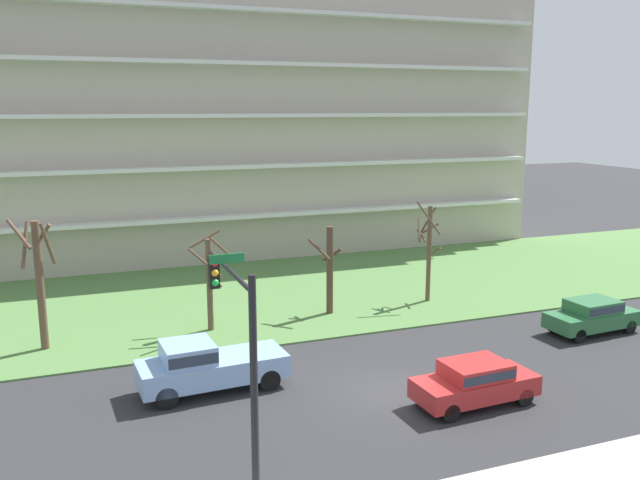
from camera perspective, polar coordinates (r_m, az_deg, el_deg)
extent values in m
plane|color=#2D2D30|center=(25.25, 6.26, -12.75)|extent=(160.00, 160.00, 0.00)
cube|color=#547F42|center=(37.48, -3.58, -4.54)|extent=(80.00, 16.00, 0.08)
cube|color=#B2A899|center=(49.63, -8.69, 10.58)|extent=(45.15, 12.05, 19.48)
cube|color=silver|center=(43.89, -6.60, 2.04)|extent=(43.34, 0.90, 0.24)
cube|color=silver|center=(43.49, -6.70, 6.26)|extent=(43.34, 0.90, 0.24)
cube|color=silver|center=(43.33, -6.80, 10.54)|extent=(43.34, 0.90, 0.24)
cube|color=silver|center=(43.41, -6.90, 14.83)|extent=(43.34, 0.90, 0.24)
cube|color=silver|center=(43.73, -7.01, 19.08)|extent=(43.34, 0.90, 0.24)
cylinder|color=brown|center=(30.52, -22.84, -3.72)|extent=(0.34, 0.34, 5.64)
cylinder|color=brown|center=(29.90, -22.30, -0.27)|extent=(0.61, 1.05, 1.97)
cylinder|color=brown|center=(30.28, -23.96, -0.39)|extent=(0.45, 1.09, 1.87)
cylinder|color=brown|center=(30.35, -22.65, 0.42)|extent=(0.79, 0.71, 1.03)
cylinder|color=brown|center=(29.66, -24.39, 0.44)|extent=(1.00, 1.38, 1.13)
cylinder|color=brown|center=(31.11, -9.44, -3.89)|extent=(0.28, 0.28, 4.39)
cylinder|color=brown|center=(30.15, -8.31, -0.80)|extent=(1.49, 1.20, 1.44)
cylinder|color=brown|center=(30.89, -8.81, -3.65)|extent=(0.63, 0.73, 0.62)
cylinder|color=brown|center=(30.79, -8.78, -2.31)|extent=(0.51, 0.86, 1.55)
cylinder|color=brown|center=(31.34, -9.92, 0.05)|extent=(1.54, 0.22, 0.83)
cylinder|color=brown|center=(30.13, -9.85, -1.91)|extent=(1.42, 0.78, 1.31)
cylinder|color=#4C3828|center=(33.17, 0.85, -2.67)|extent=(0.34, 0.34, 4.50)
cylinder|color=#4C3828|center=(32.41, -0.08, -0.81)|extent=(0.72, 1.48, 0.90)
cylinder|color=#4C3828|center=(33.37, 0.75, -1.39)|extent=(0.82, 0.33, 0.50)
cylinder|color=#4C3828|center=(33.39, 1.15, -1.27)|extent=(0.78, 0.79, 0.79)
cylinder|color=brown|center=(35.68, 9.31, -1.24)|extent=(0.24, 0.24, 5.21)
cylinder|color=brown|center=(35.26, 8.68, 0.36)|extent=(0.15, 1.00, 0.55)
cylinder|color=brown|center=(35.83, 9.45, 1.00)|extent=(0.79, 0.61, 0.61)
cylinder|color=brown|center=(35.92, 9.84, -0.98)|extent=(0.25, 0.90, 0.65)
cylinder|color=brown|center=(35.38, 8.50, 0.85)|extent=(0.61, 1.10, 1.16)
cylinder|color=brown|center=(35.73, 9.22, 1.63)|extent=(0.91, 0.32, 1.48)
cylinder|color=brown|center=(34.69, 9.31, 1.84)|extent=(1.14, 0.87, 1.74)
cube|color=#B22828|center=(24.45, 13.12, -12.11)|extent=(4.48, 1.99, 0.70)
cube|color=#B22828|center=(24.22, 13.19, -10.75)|extent=(2.27, 1.75, 0.55)
cube|color=#2D3847|center=(24.22, 13.19, -10.75)|extent=(2.23, 1.79, 0.30)
cylinder|color=black|center=(26.04, 14.81, -11.54)|extent=(0.65, 0.25, 0.64)
cylinder|color=black|center=(24.94, 17.11, -12.73)|extent=(0.65, 0.25, 0.64)
cylinder|color=black|center=(24.37, 8.96, -12.93)|extent=(0.65, 0.25, 0.64)
cylinder|color=black|center=(23.18, 11.12, -14.33)|extent=(0.65, 0.25, 0.64)
cube|color=#8CB2E0|center=(25.22, -9.17, -10.83)|extent=(5.50, 2.29, 0.85)
cube|color=#8CB2E0|center=(24.74, -11.26, -9.43)|extent=(1.90, 1.94, 0.70)
cube|color=#2D3847|center=(24.74, -11.26, -9.43)|extent=(1.86, 1.97, 0.38)
cylinder|color=black|center=(24.21, -13.00, -13.05)|extent=(0.81, 0.26, 0.80)
cylinder|color=black|center=(25.82, -13.80, -11.50)|extent=(0.81, 0.26, 0.80)
cylinder|color=black|center=(25.10, -4.34, -11.87)|extent=(0.81, 0.26, 0.80)
cylinder|color=black|center=(26.66, -5.66, -10.47)|extent=(0.81, 0.26, 0.80)
cube|color=#2D6B3D|center=(33.38, 22.27, -6.27)|extent=(4.49, 2.03, 0.70)
cube|color=#2D6B3D|center=(33.21, 22.35, -5.24)|extent=(2.29, 1.77, 0.55)
cube|color=#2D3847|center=(33.21, 22.35, -5.24)|extent=(2.24, 1.81, 0.30)
cylinder|color=black|center=(31.90, 21.32, -7.66)|extent=(0.65, 0.25, 0.64)
cylinder|color=black|center=(32.96, 19.37, -6.92)|extent=(0.65, 0.25, 0.64)
cylinder|color=black|center=(34.09, 24.99, -6.75)|extent=(0.65, 0.25, 0.64)
cylinder|color=black|center=(35.08, 23.05, -6.09)|extent=(0.65, 0.25, 0.64)
cylinder|color=black|center=(15.91, -5.62, -14.64)|extent=(0.18, 0.18, 6.64)
cylinder|color=black|center=(16.92, -7.79, -2.57)|extent=(0.12, 4.37, 0.12)
cube|color=black|center=(18.83, -9.08, -2.75)|extent=(0.28, 0.28, 0.90)
sphere|color=red|center=(18.62, -9.01, -1.96)|extent=(0.20, 0.20, 0.20)
sphere|color=#F2A519|center=(18.68, -8.99, -2.79)|extent=(0.20, 0.20, 0.20)
sphere|color=green|center=(18.75, -8.96, -3.62)|extent=(0.20, 0.20, 0.20)
cube|color=#197238|center=(17.07, -7.98, -1.59)|extent=(0.90, 0.04, 0.24)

